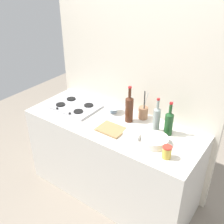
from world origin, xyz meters
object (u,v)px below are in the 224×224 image
Objects in this scene: condiment_jar_front at (167,152)px; cutting_board at (111,129)px; wine_bottle_mid_left at (129,108)px; butter_dish at (132,135)px; stovetop_hob at (75,106)px; wine_bottle_leftmost at (157,119)px; mixing_bowl at (113,109)px; plate_stack at (155,141)px; wine_bottle_mid_right at (169,122)px; utensil_crock at (143,112)px.

cutting_board is at bearing 173.89° from condiment_jar_front.
wine_bottle_mid_left is 2.47× the size of butter_dish.
wine_bottle_leftmost is at bearing 5.89° from stovetop_hob.
wine_bottle_leftmost is at bearing -1.57° from wine_bottle_mid_left.
wine_bottle_mid_left is 0.25m from mixing_bowl.
cutting_board is (-0.44, -0.05, -0.02)m from plate_stack.
wine_bottle_mid_left is 0.42m from wine_bottle_mid_right.
plate_stack is (1.02, -0.08, 0.02)m from stovetop_hob.
mixing_bowl is at bearing 121.80° from cutting_board.
condiment_jar_front is (1.19, -0.20, 0.04)m from stovetop_hob.
wine_bottle_mid_left is at bearing 79.37° from cutting_board.
wine_bottle_mid_right reaches higher than cutting_board.
wine_bottle_mid_left is (0.63, 0.10, 0.13)m from stovetop_hob.
stovetop_hob is 2.05× the size of cutting_board.
wine_bottle_mid_right is at bearing 29.07° from cutting_board.
wine_bottle_leftmost is 0.30m from wine_bottle_mid_left.
stovetop_hob is at bearing -159.09° from mixing_bowl.
cutting_board is at bearing -146.40° from wine_bottle_leftmost.
wine_bottle_mid_left reaches higher than wine_bottle_leftmost.
wine_bottle_mid_left is 2.33× the size of mixing_bowl.
wine_bottle_leftmost is 1.35× the size of cutting_board.
wine_bottle_mid_left is 0.64m from condiment_jar_front.
stovetop_hob is 0.82m from butter_dish.
wine_bottle_leftmost reaches higher than cutting_board.
plate_stack is 0.65× the size of wine_bottle_mid_left.
plate_stack is at bearing -46.39° from utensil_crock.
utensil_crock is at bearing 14.37° from mixing_bowl.
utensil_crock is at bearing 104.50° from butter_dish.
condiment_jar_front reaches higher than cutting_board.
mixing_bowl is (0.41, 0.16, 0.02)m from stovetop_hob.
butter_dish is at bearing -171.09° from plate_stack.
cutting_board is at bearing -109.47° from utensil_crock.
wine_bottle_leftmost is 0.43m from cutting_board.
wine_bottle_leftmost reaches higher than condiment_jar_front.
condiment_jar_front is at bearing -49.34° from wine_bottle_leftmost.
mixing_bowl reaches higher than plate_stack.
wine_bottle_mid_right is at bearing 83.57° from plate_stack.
plate_stack is at bearing 6.41° from cutting_board.
stovetop_hob is at bearing 167.17° from cutting_board.
plate_stack is 0.66m from mixing_bowl.
mixing_bowl reaches higher than stovetop_hob.
utensil_crock reaches higher than plate_stack.
stovetop_hob is 1.51× the size of wine_bottle_leftmost.
wine_bottle_mid_right is at bearing -19.16° from utensil_crock.
wine_bottle_mid_left is 1.21× the size of utensil_crock.
wine_bottle_leftmost is 0.27m from utensil_crock.
plate_stack is at bearing -96.43° from wine_bottle_mid_right.
utensil_crock is at bearing 133.61° from plate_stack.
wine_bottle_leftmost is 2.26× the size of butter_dish.
wine_bottle_leftmost reaches higher than stovetop_hob.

